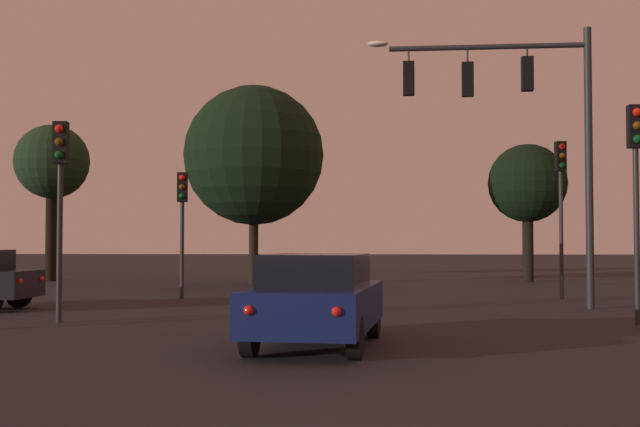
{
  "coord_description": "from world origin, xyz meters",
  "views": [
    {
      "loc": [
        0.35,
        -5.49,
        1.71
      ],
      "look_at": [
        -1.23,
        16.49,
        2.51
      ],
      "focal_mm": 44.85,
      "sensor_mm": 36.0,
      "label": 1
    }
  ],
  "objects_px": {
    "car_nearside_lane": "(317,298)",
    "tree_behind_sign": "(527,184)",
    "traffic_signal_mast_arm": "(520,110)",
    "tree_center_horizon": "(254,156)",
    "tree_left_far": "(52,164)",
    "traffic_light_corner_right": "(182,209)",
    "traffic_light_corner_left": "(636,169)",
    "traffic_light_median": "(60,180)",
    "traffic_light_far_side": "(561,188)"
  },
  "relations": [
    {
      "from": "car_nearside_lane",
      "to": "tree_behind_sign",
      "type": "xyz_separation_m",
      "value": [
        7.56,
        22.42,
        3.47
      ]
    },
    {
      "from": "traffic_signal_mast_arm",
      "to": "car_nearside_lane",
      "type": "distance_m",
      "value": 10.25
    },
    {
      "from": "traffic_signal_mast_arm",
      "to": "tree_center_horizon",
      "type": "bearing_deg",
      "value": 128.85
    },
    {
      "from": "tree_left_far",
      "to": "tree_center_horizon",
      "type": "height_order",
      "value": "tree_center_horizon"
    },
    {
      "from": "car_nearside_lane",
      "to": "tree_center_horizon",
      "type": "height_order",
      "value": "tree_center_horizon"
    },
    {
      "from": "traffic_signal_mast_arm",
      "to": "tree_left_far",
      "type": "relative_size",
      "value": 1.05
    },
    {
      "from": "traffic_light_corner_right",
      "to": "tree_left_far",
      "type": "height_order",
      "value": "tree_left_far"
    },
    {
      "from": "traffic_light_corner_right",
      "to": "car_nearside_lane",
      "type": "height_order",
      "value": "traffic_light_corner_right"
    },
    {
      "from": "traffic_light_corner_left",
      "to": "car_nearside_lane",
      "type": "distance_m",
      "value": 7.85
    },
    {
      "from": "tree_behind_sign",
      "to": "traffic_light_corner_left",
      "type": "bearing_deg",
      "value": -93.7
    },
    {
      "from": "traffic_light_corner_right",
      "to": "traffic_light_median",
      "type": "height_order",
      "value": "traffic_light_median"
    },
    {
      "from": "traffic_light_corner_left",
      "to": "tree_behind_sign",
      "type": "height_order",
      "value": "tree_behind_sign"
    },
    {
      "from": "traffic_signal_mast_arm",
      "to": "traffic_light_median",
      "type": "height_order",
      "value": "traffic_signal_mast_arm"
    },
    {
      "from": "traffic_light_corner_left",
      "to": "tree_behind_sign",
      "type": "distance_m",
      "value": 18.6
    },
    {
      "from": "traffic_light_far_side",
      "to": "tree_center_horizon",
      "type": "height_order",
      "value": "tree_center_horizon"
    },
    {
      "from": "tree_center_horizon",
      "to": "traffic_light_corner_left",
      "type": "bearing_deg",
      "value": -55.2
    },
    {
      "from": "car_nearside_lane",
      "to": "tree_center_horizon",
      "type": "distance_m",
      "value": 19.7
    },
    {
      "from": "traffic_signal_mast_arm",
      "to": "tree_left_far",
      "type": "xyz_separation_m",
      "value": [
        -18.11,
        13.24,
        0.04
      ]
    },
    {
      "from": "traffic_signal_mast_arm",
      "to": "tree_left_far",
      "type": "height_order",
      "value": "traffic_signal_mast_arm"
    },
    {
      "from": "traffic_signal_mast_arm",
      "to": "traffic_light_corner_left",
      "type": "height_order",
      "value": "traffic_signal_mast_arm"
    },
    {
      "from": "traffic_signal_mast_arm",
      "to": "traffic_light_median",
      "type": "xyz_separation_m",
      "value": [
        -10.49,
        -4.49,
        -2.11
      ]
    },
    {
      "from": "traffic_light_far_side",
      "to": "tree_behind_sign",
      "type": "bearing_deg",
      "value": 84.62
    },
    {
      "from": "traffic_light_corner_left",
      "to": "traffic_light_corner_right",
      "type": "bearing_deg",
      "value": 148.7
    },
    {
      "from": "traffic_light_far_side",
      "to": "car_nearside_lane",
      "type": "xyz_separation_m",
      "value": [
        -6.53,
        -11.44,
        -2.56
      ]
    },
    {
      "from": "traffic_light_corner_right",
      "to": "tree_center_horizon",
      "type": "bearing_deg",
      "value": 83.34
    },
    {
      "from": "tree_behind_sign",
      "to": "tree_left_far",
      "type": "distance_m",
      "value": 21.02
    },
    {
      "from": "traffic_light_far_side",
      "to": "car_nearside_lane",
      "type": "height_order",
      "value": "traffic_light_far_side"
    },
    {
      "from": "tree_left_far",
      "to": "traffic_light_corner_right",
      "type": "bearing_deg",
      "value": -51.01
    },
    {
      "from": "traffic_light_median",
      "to": "tree_behind_sign",
      "type": "relative_size",
      "value": 0.71
    },
    {
      "from": "tree_behind_sign",
      "to": "tree_left_far",
      "type": "xyz_separation_m",
      "value": [
        -20.97,
        -1.19,
        0.94
      ]
    },
    {
      "from": "traffic_light_far_side",
      "to": "tree_center_horizon",
      "type": "bearing_deg",
      "value": 145.06
    },
    {
      "from": "traffic_signal_mast_arm",
      "to": "tree_behind_sign",
      "type": "distance_m",
      "value": 14.74
    },
    {
      "from": "traffic_signal_mast_arm",
      "to": "traffic_light_corner_left",
      "type": "bearing_deg",
      "value": -68.0
    },
    {
      "from": "car_nearside_lane",
      "to": "traffic_light_corner_left",
      "type": "bearing_deg",
      "value": 31.46
    },
    {
      "from": "tree_center_horizon",
      "to": "tree_behind_sign",
      "type": "bearing_deg",
      "value": 17.49
    },
    {
      "from": "traffic_light_far_side",
      "to": "tree_center_horizon",
      "type": "distance_m",
      "value": 12.96
    },
    {
      "from": "traffic_light_far_side",
      "to": "tree_behind_sign",
      "type": "xyz_separation_m",
      "value": [
        1.03,
        10.99,
        0.91
      ]
    },
    {
      "from": "tree_center_horizon",
      "to": "traffic_signal_mast_arm",
      "type": "bearing_deg",
      "value": -51.15
    },
    {
      "from": "tree_center_horizon",
      "to": "traffic_light_far_side",
      "type": "bearing_deg",
      "value": -34.94
    },
    {
      "from": "car_nearside_lane",
      "to": "traffic_light_corner_right",
      "type": "bearing_deg",
      "value": 114.6
    },
    {
      "from": "traffic_signal_mast_arm",
      "to": "car_nearside_lane",
      "type": "bearing_deg",
      "value": -120.54
    },
    {
      "from": "traffic_light_corner_left",
      "to": "car_nearside_lane",
      "type": "relative_size",
      "value": 1.05
    },
    {
      "from": "traffic_light_corner_left",
      "to": "tree_behind_sign",
      "type": "relative_size",
      "value": 0.76
    },
    {
      "from": "tree_behind_sign",
      "to": "tree_center_horizon",
      "type": "relative_size",
      "value": 0.75
    },
    {
      "from": "car_nearside_lane",
      "to": "traffic_signal_mast_arm",
      "type": "bearing_deg",
      "value": 59.46
    },
    {
      "from": "traffic_signal_mast_arm",
      "to": "tree_behind_sign",
      "type": "height_order",
      "value": "traffic_signal_mast_arm"
    },
    {
      "from": "traffic_signal_mast_arm",
      "to": "tree_center_horizon",
      "type": "distance_m",
      "value": 13.87
    },
    {
      "from": "traffic_light_median",
      "to": "tree_left_far",
      "type": "bearing_deg",
      "value": 113.26
    },
    {
      "from": "traffic_light_median",
      "to": "tree_center_horizon",
      "type": "bearing_deg",
      "value": 83.3
    },
    {
      "from": "traffic_light_median",
      "to": "traffic_light_far_side",
      "type": "bearing_deg",
      "value": 32.81
    }
  ]
}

